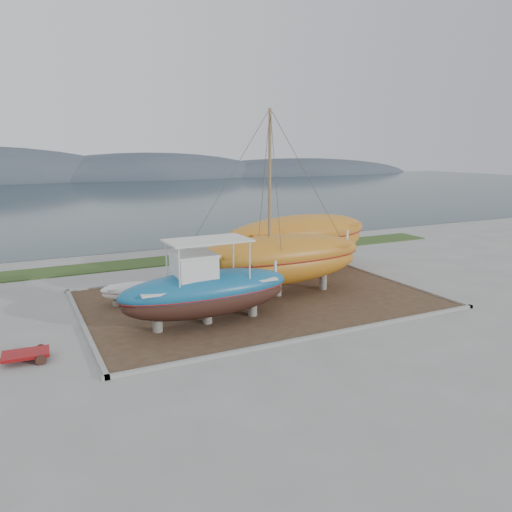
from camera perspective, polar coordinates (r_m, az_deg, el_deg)
name	(u,v)px	position (r m, az deg, el deg)	size (l,w,h in m)	color
ground	(297,322)	(23.77, 4.68, -7.56)	(140.00, 140.00, 0.00)	gray
dirt_patch	(259,299)	(27.08, 0.30, -4.97)	(18.00, 12.00, 0.06)	#422D1E
curb_frame	(259,298)	(27.06, 0.30, -4.88)	(18.60, 12.60, 0.15)	gray
grass_strip	(189,258)	(37.37, -7.67, -0.26)	(44.00, 3.00, 0.08)	#284219
sea	(84,197)	(90.22, -19.06, 6.40)	(260.00, 100.00, 0.04)	#17282E
mountain_ridge	(54,180)	(144.79, -22.05, 8.10)	(200.00, 36.00, 20.00)	#333D49
blue_caique	(207,282)	(22.94, -5.68, -2.99)	(8.19, 2.56, 3.94)	#165D8B
white_dinghy	(138,293)	(26.72, -13.30, -4.19)	(3.81, 1.43, 1.14)	silver
orange_sailboat	(278,206)	(26.70, 2.56, 5.78)	(10.29, 3.03, 9.97)	#B06B1B
orange_bare_hull	(299,244)	(32.66, 4.91, 1.32)	(11.17, 3.35, 3.66)	#B06B1B
red_trailer	(26,357)	(21.44, -24.80, -10.42)	(2.54, 1.27, 0.36)	maroon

